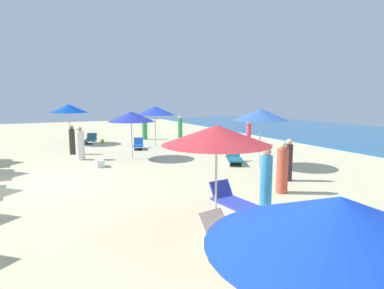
{
  "coord_description": "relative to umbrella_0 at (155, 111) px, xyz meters",
  "views": [
    {
      "loc": [
        12.3,
        -0.29,
        3.04
      ],
      "look_at": [
        -1.31,
        6.19,
        0.87
      ],
      "focal_mm": 31.3,
      "sensor_mm": 36.0,
      "label": 1
    }
  ],
  "objects": [
    {
      "name": "umbrella_6",
      "position": [
        7.5,
        2.11,
        0.08
      ],
      "size": [
        2.35,
        2.35,
        2.52
      ],
      "color": "silver",
      "rests_on": "ground_plane"
    },
    {
      "name": "lounge_chair_6_0",
      "position": [
        6.38,
        1.54,
        -1.94
      ],
      "size": [
        1.69,
        1.25,
        0.71
      ],
      "rotation": [
        0.0,
        0.0,
        1.13
      ],
      "color": "silver",
      "rests_on": "ground_plane"
    },
    {
      "name": "beachgoer_7",
      "position": [
        10.99,
        0.38,
        -1.43
      ],
      "size": [
        0.47,
        0.47,
        1.65
      ],
      "rotation": [
        0.0,
        0.0,
        1.2
      ],
      "color": "#D9513A",
      "rests_on": "ground_plane"
    },
    {
      "name": "beachgoer_5",
      "position": [
        -3.58,
        3.18,
        -1.45
      ],
      "size": [
        0.46,
        0.46,
        1.61
      ],
      "rotation": [
        0.0,
        0.0,
        0.41
      ],
      "color": "green",
      "rests_on": "ground_plane"
    },
    {
      "name": "umbrella_7",
      "position": [
        12.75,
        -3.02,
        0.01
      ],
      "size": [
        2.43,
        2.43,
        2.42
      ],
      "color": "silver",
      "rests_on": "ground_plane"
    },
    {
      "name": "beachgoer_6",
      "position": [
        -3.73,
        0.5,
        -1.46
      ],
      "size": [
        0.44,
        0.44,
        1.59
      ],
      "rotation": [
        0.0,
        0.0,
        2.92
      ],
      "color": "green",
      "rests_on": "ground_plane"
    },
    {
      "name": "beachgoer_0",
      "position": [
        11.88,
        -0.95,
        -1.4
      ],
      "size": [
        0.44,
        0.44,
        1.67
      ],
      "rotation": [
        0.0,
        0.0,
        0.45
      ],
      "color": "#359EDD",
      "rests_on": "ground_plane"
    },
    {
      "name": "umbrella_5",
      "position": [
        -3.5,
        -4.55,
        0.09
      ],
      "size": [
        2.32,
        2.32,
        2.55
      ],
      "color": "silver",
      "rests_on": "ground_plane"
    },
    {
      "name": "beachgoer_2",
      "position": [
        2.38,
        -4.65,
        -1.46
      ],
      "size": [
        0.49,
        0.49,
        1.59
      ],
      "rotation": [
        0.0,
        0.0,
        5.01
      ],
      "color": "white",
      "rests_on": "ground_plane"
    },
    {
      "name": "cooler_box_2",
      "position": [
        4.46,
        -4.13,
        -2.04
      ],
      "size": [
        0.54,
        0.34,
        0.31
      ],
      "primitive_type": "cube",
      "rotation": [
        0.0,
        0.0,
        3.17
      ],
      "color": "white",
      "rests_on": "ground_plane"
    },
    {
      "name": "beachgoer_4",
      "position": [
        1.45,
        5.77,
        -1.46
      ],
      "size": [
        0.42,
        0.42,
        1.52
      ],
      "rotation": [
        0.0,
        0.0,
        2.01
      ],
      "color": "#E3425A",
      "rests_on": "ground_plane"
    },
    {
      "name": "beachgoer_1",
      "position": [
        0.6,
        -4.84,
        -1.48
      ],
      "size": [
        0.4,
        0.4,
        1.53
      ],
      "rotation": [
        0.0,
        0.0,
        0.44
      ],
      "color": "#382F29",
      "rests_on": "ground_plane"
    },
    {
      "name": "umbrella_1",
      "position": [
        17.41,
        -4.62,
        -0.08
      ],
      "size": [
        2.03,
        2.03,
        2.31
      ],
      "color": "silver",
      "rests_on": "ground_plane"
    },
    {
      "name": "lounge_chair_7_1",
      "position": [
        11.79,
        -1.96,
        -1.93
      ],
      "size": [
        1.51,
        0.82,
        0.71
      ],
      "rotation": [
        0.0,
        0.0,
        1.69
      ],
      "color": "silver",
      "rests_on": "ground_plane"
    },
    {
      "name": "beach_ball_0",
      "position": [
        -3.1,
        -2.6,
        -2.06
      ],
      "size": [
        0.26,
        0.26,
        0.26
      ],
      "primitive_type": "sphere",
      "color": "yellow",
      "rests_on": "ground_plane"
    },
    {
      "name": "ground_plane",
      "position": [
        6.79,
        -6.35,
        -2.19
      ],
      "size": [
        60.0,
        60.0,
        0.0
      ],
      "primitive_type": "plane",
      "color": "beige"
    },
    {
      "name": "beachgoer_3",
      "position": [
        9.88,
        1.62,
        -1.46
      ],
      "size": [
        0.38,
        0.38,
        1.53
      ],
      "rotation": [
        0.0,
        0.0,
        4.25
      ],
      "color": "#34282F",
      "rests_on": "ground_plane"
    },
    {
      "name": "umbrella_0",
      "position": [
        0.0,
        0.0,
        0.0
      ],
      "size": [
        2.39,
        2.39,
        2.45
      ],
      "color": "silver",
      "rests_on": "ground_plane"
    },
    {
      "name": "umbrella_2",
      "position": [
        3.19,
        -2.32,
        -0.12
      ],
      "size": [
        2.27,
        2.27,
        2.32
      ],
      "color": "silver",
      "rests_on": "ground_plane"
    },
    {
      "name": "lounge_chair_5_0",
      "position": [
        -3.19,
        -3.34,
        -1.95
      ],
      "size": [
        1.38,
        1.05,
        0.64
      ],
      "rotation": [
        0.0,
        0.0,
        1.2
      ],
      "color": "silver",
      "rests_on": "ground_plane"
    },
    {
      "name": "lounge_chair_0_0",
      "position": [
        0.37,
        -1.18,
        -1.96
      ],
      "size": [
        1.36,
        0.89,
        0.61
      ],
      "rotation": [
        0.0,
        0.0,
        1.27
      ],
      "color": "silver",
      "rests_on": "ground_plane"
    },
    {
      "name": "cooler_box_1",
      "position": [
        3.01,
        1.78,
        -2.0
      ],
      "size": [
        0.63,
        0.63,
        0.38
      ],
      "primitive_type": "cube",
      "rotation": [
        0.0,
        0.0,
        5.46
      ],
      "color": "white",
      "rests_on": "ground_plane"
    },
    {
      "name": "lounge_chair_7_0",
      "position": [
        13.72,
        -3.24,
        -1.94
      ],
      "size": [
        1.54,
        0.95,
        0.66
      ],
      "rotation": [
        0.0,
        0.0,
        1.79
      ],
      "color": "silver",
      "rests_on": "ground_plane"
    }
  ]
}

